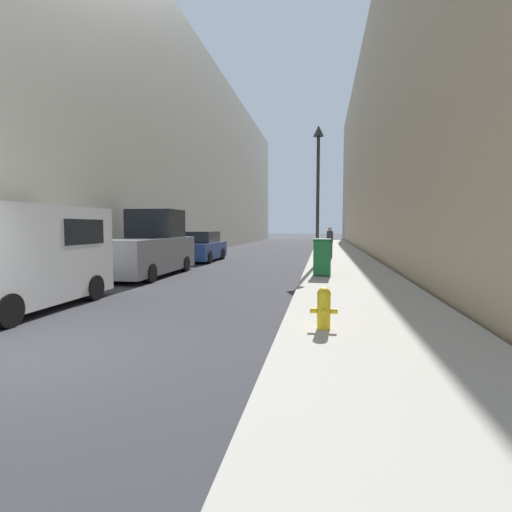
# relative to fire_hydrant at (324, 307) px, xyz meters

# --- Properties ---
(ground_plane) EXTENTS (200.00, 200.00, 0.00)m
(ground_plane) POSITION_rel_fire_hydrant_xyz_m (-4.29, -2.06, -0.50)
(ground_plane) COLOR #333338
(sidewalk_right) EXTENTS (3.47, 60.00, 0.12)m
(sidewalk_right) POSITION_rel_fire_hydrant_xyz_m (0.98, 15.94, -0.44)
(sidewalk_right) COLOR #ADA89E
(sidewalk_right) RESTS_ON ground
(building_left_glass) EXTENTS (12.00, 60.00, 14.41)m
(building_left_glass) POSITION_rel_fire_hydrant_xyz_m (-14.34, 23.94, 6.71)
(building_left_glass) COLOR beige
(building_left_glass) RESTS_ON ground
(building_right_stone) EXTENTS (12.00, 60.00, 16.28)m
(building_right_stone) POSITION_rel_fire_hydrant_xyz_m (8.82, 23.94, 7.64)
(building_right_stone) COLOR tan
(building_right_stone) RESTS_ON ground
(fire_hydrant) EXTENTS (0.47, 0.35, 0.71)m
(fire_hydrant) POSITION_rel_fire_hydrant_xyz_m (0.00, 0.00, 0.00)
(fire_hydrant) COLOR yellow
(fire_hydrant) RESTS_ON sidewalk_right
(trash_bin) EXTENTS (0.62, 0.59, 1.31)m
(trash_bin) POSITION_rel_fire_hydrant_xyz_m (-0.05, 7.45, 0.29)
(trash_bin) COLOR #1E7538
(trash_bin) RESTS_ON sidewalk_right
(lamppost) EXTENTS (0.49, 0.49, 6.31)m
(lamppost) POSITION_rel_fire_hydrant_xyz_m (-0.28, 11.82, 3.74)
(lamppost) COLOR #2D332D
(lamppost) RESTS_ON sidewalk_right
(white_van) EXTENTS (1.92, 4.53, 2.33)m
(white_van) POSITION_rel_fire_hydrant_xyz_m (-6.59, 1.06, 0.78)
(white_van) COLOR white
(white_van) RESTS_ON ground
(pickup_truck) EXTENTS (2.09, 5.46, 2.53)m
(pickup_truck) POSITION_rel_fire_hydrant_xyz_m (-6.59, 7.44, 0.53)
(pickup_truck) COLOR slate
(pickup_truck) RESTS_ON ground
(parked_sedan_near) EXTENTS (1.90, 4.38, 1.60)m
(parked_sedan_near) POSITION_rel_fire_hydrant_xyz_m (-6.52, 13.84, 0.24)
(parked_sedan_near) COLOR navy
(parked_sedan_near) RESTS_ON ground
(pedestrian_on_sidewalk) EXTENTS (0.35, 0.23, 1.72)m
(pedestrian_on_sidewalk) POSITION_rel_fire_hydrant_xyz_m (0.35, 15.86, 0.49)
(pedestrian_on_sidewalk) COLOR #2D3347
(pedestrian_on_sidewalk) RESTS_ON sidewalk_right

